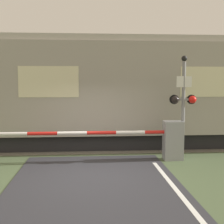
{
  "coord_description": "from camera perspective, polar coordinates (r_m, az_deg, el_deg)",
  "views": [
    {
      "loc": [
        -0.15,
        -8.3,
        2.51
      ],
      "look_at": [
        0.63,
        2.03,
        1.51
      ],
      "focal_mm": 50.0,
      "sensor_mm": 36.0,
      "label": 1
    }
  ],
  "objects": [
    {
      "name": "track_bed",
      "position": [
        12.49,
        -3.58,
        -5.96
      ],
      "size": [
        36.0,
        3.2,
        0.13
      ],
      "color": "#666056",
      "rests_on": "ground_plane"
    },
    {
      "name": "crossing_barrier",
      "position": [
        10.16,
        8.52,
        -4.93
      ],
      "size": [
        5.94,
        0.44,
        1.25
      ],
      "color": "gray",
      "rests_on": "ground_plane"
    },
    {
      "name": "signal_post",
      "position": [
        10.18,
        12.93,
        1.95
      ],
      "size": [
        0.87,
        0.26,
        3.34
      ],
      "color": "gray",
      "rests_on": "ground_plane"
    },
    {
      "name": "train",
      "position": [
        12.96,
        14.89,
        3.67
      ],
      "size": [
        20.41,
        2.87,
        4.17
      ],
      "color": "black",
      "rests_on": "ground_plane"
    },
    {
      "name": "ground_plane",
      "position": [
        8.68,
        -3.22,
        -11.3
      ],
      "size": [
        80.0,
        80.0,
        0.0
      ],
      "primitive_type": "plane",
      "color": "#475638"
    }
  ]
}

